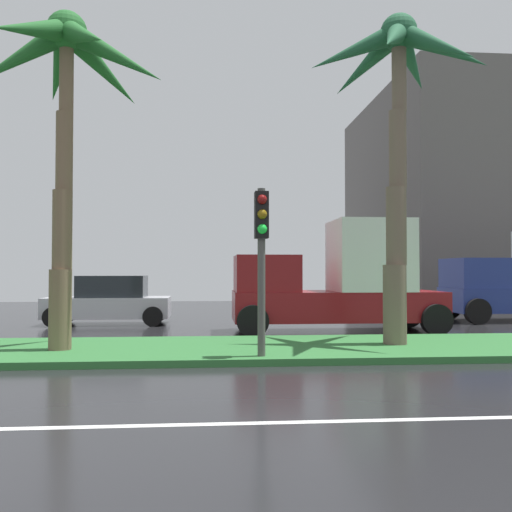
{
  "coord_description": "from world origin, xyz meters",
  "views": [
    {
      "loc": [
        3.24,
        -4.89,
        1.89
      ],
      "look_at": [
        4.44,
        9.38,
        2.27
      ],
      "focal_mm": 38.94,
      "sensor_mm": 36.0,
      "label": 1
    }
  ],
  "objects_px": {
    "traffic_signal_median_right": "(262,240)",
    "car_in_traffic_second": "(110,301)",
    "palm_tree_centre_left": "(68,81)",
    "box_truck_lead": "(339,282)",
    "palm_tree_centre": "(399,88)"
  },
  "relations": [
    {
      "from": "palm_tree_centre",
      "to": "box_truck_lead",
      "type": "bearing_deg",
      "value": 99.32
    },
    {
      "from": "box_truck_lead",
      "to": "car_in_traffic_second",
      "type": "bearing_deg",
      "value": -22.11
    },
    {
      "from": "traffic_signal_median_right",
      "to": "box_truck_lead",
      "type": "xyz_separation_m",
      "value": [
        2.94,
        5.63,
        -0.97
      ]
    },
    {
      "from": "palm_tree_centre_left",
      "to": "car_in_traffic_second",
      "type": "distance_m",
      "value": 9.04
    },
    {
      "from": "palm_tree_centre_left",
      "to": "car_in_traffic_second",
      "type": "relative_size",
      "value": 1.78
    },
    {
      "from": "palm_tree_centre_left",
      "to": "palm_tree_centre",
      "type": "relative_size",
      "value": 0.95
    },
    {
      "from": "palm_tree_centre_left",
      "to": "car_in_traffic_second",
      "type": "bearing_deg",
      "value": 92.5
    },
    {
      "from": "palm_tree_centre_left",
      "to": "box_truck_lead",
      "type": "height_order",
      "value": "palm_tree_centre_left"
    },
    {
      "from": "traffic_signal_median_right",
      "to": "car_in_traffic_second",
      "type": "bearing_deg",
      "value": 117.79
    },
    {
      "from": "car_in_traffic_second",
      "to": "palm_tree_centre_left",
      "type": "bearing_deg",
      "value": 92.5
    },
    {
      "from": "traffic_signal_median_right",
      "to": "palm_tree_centre_left",
      "type": "bearing_deg",
      "value": 161.66
    },
    {
      "from": "palm_tree_centre_left",
      "to": "traffic_signal_median_right",
      "type": "xyz_separation_m",
      "value": [
        4.26,
        -1.41,
        -3.66
      ]
    },
    {
      "from": "palm_tree_centre_left",
      "to": "box_truck_lead",
      "type": "bearing_deg",
      "value": 30.36
    },
    {
      "from": "traffic_signal_median_right",
      "to": "box_truck_lead",
      "type": "relative_size",
      "value": 0.54
    },
    {
      "from": "palm_tree_centre_left",
      "to": "traffic_signal_median_right",
      "type": "relative_size",
      "value": 2.22
    }
  ]
}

